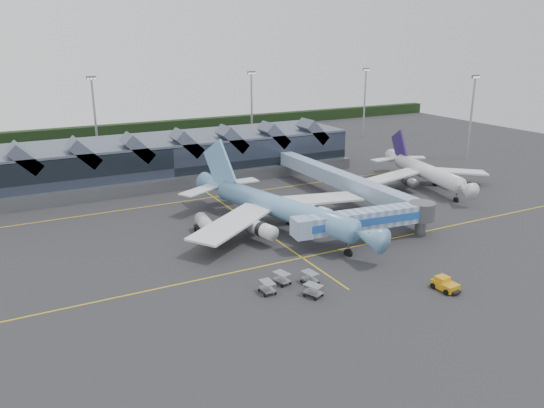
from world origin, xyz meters
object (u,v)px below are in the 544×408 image
regional_jet (425,171)px  jet_bridge (374,219)px  pushback_tug (445,284)px  fuel_truck (207,227)px  main_airliner (276,206)px

regional_jet → jet_bridge: bearing=-133.6°
pushback_tug → regional_jet: bearing=46.1°
regional_jet → fuel_truck: bearing=-161.1°
regional_jet → jet_bridge: (-30.78, -21.39, 0.30)m
main_airliner → regional_jet: 43.02m
main_airliner → pushback_tug: main_airliner is taller
regional_jet → fuel_truck: 54.58m
main_airliner → fuel_truck: main_airliner is taller
regional_jet → pushback_tug: size_ratio=8.36×
jet_bridge → fuel_truck: size_ratio=2.66×
regional_jet → pushback_tug: (-33.37, -39.71, -2.81)m
main_airliner → regional_jet: bearing=-2.8°
main_airliner → pushback_tug: bearing=-89.0°
jet_bridge → pushback_tug: jet_bridge is taller
main_airliner → regional_jet: size_ratio=1.32×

